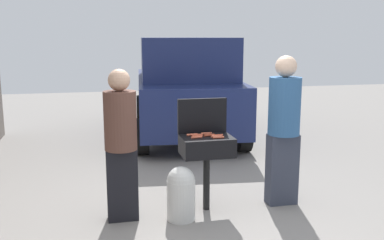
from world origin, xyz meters
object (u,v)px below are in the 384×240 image
bbq_grill (207,148)px  person_right (284,125)px  hot_dog_2 (192,135)px  propane_tank (181,192)px  parked_minivan (185,86)px  hot_dog_7 (218,137)px  hot_dog_6 (197,135)px  hot_dog_0 (209,135)px  hot_dog_4 (207,133)px  hot_dog_8 (217,135)px  person_left (121,140)px  hot_dog_5 (216,136)px  hot_dog_3 (197,136)px  hot_dog_1 (197,137)px

bbq_grill → person_right: 0.98m
hot_dog_2 → person_right: 1.12m
propane_tank → parked_minivan: 4.42m
hot_dog_7 → person_right: person_right is taller
bbq_grill → hot_dog_6: bearing=151.5°
person_right → parked_minivan: bearing=-76.7°
hot_dog_0 → hot_dog_4: same height
hot_dog_7 → hot_dog_8: size_ratio=1.00×
person_right → bbq_grill: bearing=7.1°
person_left → hot_dog_5: bearing=7.3°
hot_dog_7 → person_right: (0.85, 0.10, 0.08)m
bbq_grill → hot_dog_5: 0.19m
hot_dog_5 → hot_dog_3: bearing=164.4°
hot_dog_4 → hot_dog_5: (0.07, -0.17, 0.00)m
hot_dog_0 → parked_minivan: bearing=82.0°
hot_dog_7 → person_right: bearing=6.5°
hot_dog_0 → hot_dog_2: bearing=159.4°
hot_dog_3 → hot_dog_8: 0.24m
hot_dog_4 → hot_dog_7: (0.08, -0.23, 0.00)m
propane_tank → person_right: 1.49m
hot_dog_6 → hot_dog_7: bearing=-39.2°
hot_dog_8 → propane_tank: 0.78m
hot_dog_7 → hot_dog_6: bearing=140.8°
hot_dog_2 → hot_dog_4: size_ratio=1.00×
hot_dog_0 → bbq_grill: bearing=-155.4°
hot_dog_6 → hot_dog_2: bearing=148.2°
hot_dog_3 → hot_dog_7: (0.22, -0.12, 0.00)m
hot_dog_0 → person_right: person_right is taller
person_left → parked_minivan: size_ratio=0.37×
person_left → person_right: 1.95m
hot_dog_1 → hot_dog_8: 0.26m
hot_dog_3 → hot_dog_6: same height
hot_dog_8 → hot_dog_3: bearing=174.5°
hot_dog_7 → propane_tank: hot_dog_7 is taller
person_left → hot_dog_7: bearing=4.2°
hot_dog_4 → parked_minivan: size_ratio=0.03×
hot_dog_5 → parked_minivan: size_ratio=0.03×
hot_dog_5 → hot_dog_4: bearing=113.8°
hot_dog_6 → hot_dog_0: bearing=-16.3°
hot_dog_4 → hot_dog_8: size_ratio=1.00×
hot_dog_4 → person_right: size_ratio=0.07×
hot_dog_2 → hot_dog_6: size_ratio=1.00×
hot_dog_2 → person_left: 0.86m
hot_dog_2 → hot_dog_4: bearing=7.2°
hot_dog_4 → propane_tank: size_ratio=0.21×
bbq_grill → person_right: (0.96, -0.02, 0.24)m
bbq_grill → propane_tank: bbq_grill is taller
hot_dog_3 → hot_dog_6: 0.06m
hot_dog_0 → hot_dog_7: (0.07, -0.13, 0.00)m
hot_dog_5 → person_right: 0.86m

